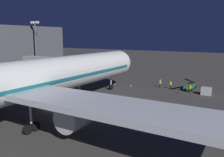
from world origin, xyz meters
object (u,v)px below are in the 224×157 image
Objects in this scene: airliner_at_gate at (5,85)px; apron_floodlight_mast at (36,45)px; jet_bridge at (60,64)px; baggage_container_near_belt at (206,91)px; ground_crew_by_belt_loader at (160,83)px; ground_crew_near_nose_gear at (190,88)px; belt_loader at (190,86)px; traffic_cone_nose_port at (131,85)px; traffic_cone_nose_starboard at (115,83)px; ground_crew_walking_aft at (171,85)px.

airliner_at_gate is 37.87m from apron_floodlight_mast.
jet_bridge is 10.29× the size of baggage_container_near_belt.
ground_crew_by_belt_loader is at bearing -146.40° from jet_bridge.
ground_crew_near_nose_gear reaches higher than baggage_container_near_belt.
airliner_at_gate is 36.29m from ground_crew_near_nose_gear.
belt_loader is 13.58m from traffic_cone_nose_port.
baggage_container_near_belt is at bearing -160.11° from jet_bridge.
belt_loader is 6.67m from ground_crew_by_belt_loader.
ground_crew_near_nose_gear is 3.23× the size of traffic_cone_nose_starboard.
apron_floodlight_mast is at bearing 9.61° from traffic_cone_nose_starboard.
baggage_container_near_belt is (-19.29, -32.10, -4.83)m from airliner_at_gate.
airliner_at_gate is 37.14× the size of ground_crew_near_nose_gear.
baggage_container_near_belt is at bearing 169.36° from ground_crew_by_belt_loader.
jet_bridge is 35.21× the size of traffic_cone_nose_port.
jet_bridge reaches higher than baggage_container_near_belt.
baggage_container_near_belt is at bearing -178.90° from traffic_cone_nose_starboard.
ground_crew_near_nose_gear is at bearing -177.86° from traffic_cone_nose_port.
traffic_cone_nose_port is at bearing 13.10° from ground_crew_walking_aft.
ground_crew_walking_aft is at bearing 173.74° from ground_crew_by_belt_loader.
ground_crew_by_belt_loader is (-19.26, -12.80, -4.72)m from jet_bridge.
ground_crew_by_belt_loader reaches higher than baggage_container_near_belt.
belt_loader is 17.83m from traffic_cone_nose_starboard.
ground_crew_near_nose_gear is at bearing -116.49° from airliner_at_gate.
belt_loader reaches higher than traffic_cone_nose_starboard.
ground_crew_by_belt_loader is (7.36, -1.88, 0.04)m from ground_crew_near_nose_gear.
apron_floodlight_mast is 38.22m from ground_crew_walking_aft.
apron_floodlight_mast is at bearing 6.13° from ground_crew_near_nose_gear.
ground_crew_near_nose_gear reaches higher than traffic_cone_nose_port.
baggage_container_near_belt reaches higher than traffic_cone_nose_port.
ground_crew_walking_aft is (3.89, 1.81, 0.13)m from belt_loader.
traffic_cone_nose_port is at bearing 1.38° from baggage_container_near_belt.
ground_crew_walking_aft is (-36.80, -6.06, -8.39)m from apron_floodlight_mast.
apron_floodlight_mast reaches higher than traffic_cone_nose_port.
ground_crew_walking_aft is at bearing -166.90° from traffic_cone_nose_port.
jet_bridge is at bearing -63.60° from airliner_at_gate.
traffic_cone_nose_port is at bearing -140.86° from jet_bridge.
baggage_container_near_belt is (-4.11, 3.52, -0.06)m from belt_loader.
belt_loader is at bearing -166.76° from ground_crew_by_belt_loader.
jet_bridge is 29.17m from ground_crew_near_nose_gear.
traffic_cone_nose_starboard is (17.39, 3.93, -0.57)m from belt_loader.
ground_crew_near_nose_gear is (-26.63, -10.91, -4.76)m from jet_bridge.
airliner_at_gate is 7.40× the size of belt_loader.
airliner_at_gate is at bearing 86.03° from traffic_cone_nose_port.
apron_floodlight_mast is 8.47× the size of baggage_container_near_belt.
jet_bridge is 16.66m from apron_floodlight_mast.
jet_bridge reaches higher than belt_loader.
airliner_at_gate reaches higher than ground_crew_walking_aft.
ground_crew_walking_aft is at bearing -150.22° from jet_bridge.
traffic_cone_nose_starboard is (13.50, 2.12, -0.71)m from ground_crew_walking_aft.
baggage_container_near_belt is at bearing -178.62° from traffic_cone_nose_port.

